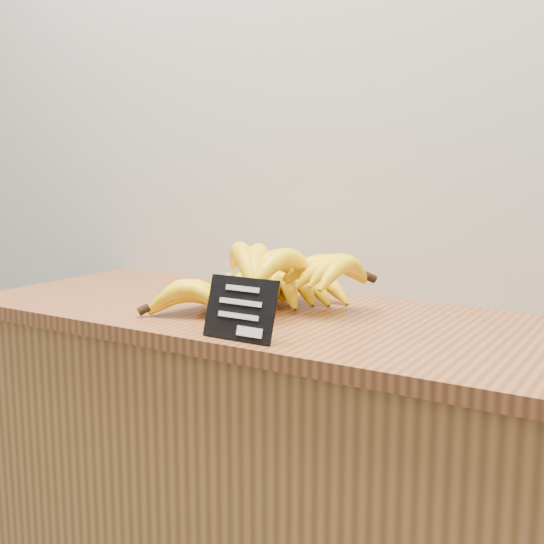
{
  "coord_description": "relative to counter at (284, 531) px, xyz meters",
  "views": [
    {
      "loc": [
        0.54,
        1.58,
        1.23
      ],
      "look_at": [
        -0.15,
        2.7,
        1.02
      ],
      "focal_mm": 45.0,
      "sensor_mm": 36.0,
      "label": 1
    }
  ],
  "objects": [
    {
      "name": "counter_top",
      "position": [
        0.0,
        0.0,
        0.47
      ],
      "size": [
        1.39,
        0.54,
        0.03
      ],
      "primitive_type": "cube",
      "color": "brown",
      "rests_on": "counter"
    },
    {
      "name": "counter",
      "position": [
        0.0,
        0.0,
        0.0
      ],
      "size": [
        1.38,
        0.5,
        0.9
      ],
      "primitive_type": "cube",
      "color": "#A87236",
      "rests_on": "ground"
    },
    {
      "name": "chalkboard_sign",
      "position": [
        0.04,
        -0.22,
        0.53
      ],
      "size": [
        0.14,
        0.04,
        0.11
      ],
      "primitive_type": "cube",
      "rotation": [
        -0.29,
        0.0,
        0.0
      ],
      "color": "black",
      "rests_on": "counter_top"
    },
    {
      "name": "banana_pile",
      "position": [
        -0.04,
        0.01,
        0.54
      ],
      "size": [
        0.48,
        0.41,
        0.13
      ],
      "color": "yellow",
      "rests_on": "counter_top"
    }
  ]
}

